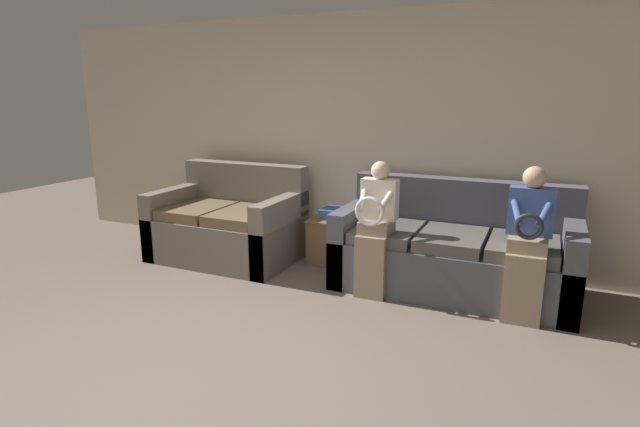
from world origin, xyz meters
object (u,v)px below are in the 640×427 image
couch_main (454,253)px  child_left_seated (376,223)px  couch_side (229,226)px  book_stack (335,213)px  child_right_seated (528,238)px  side_shelf (334,239)px

couch_main → child_left_seated: bearing=-145.8°
couch_main → couch_side: couch_side is taller
book_stack → couch_main: bearing=-11.0°
couch_main → child_left_seated: child_left_seated is taller
child_left_seated → book_stack: (-0.66, 0.67, -0.12)m
couch_main → couch_side: 2.38m
child_right_seated → couch_main: bearing=146.3°
child_left_seated → book_stack: bearing=134.9°
child_right_seated → book_stack: (-1.89, 0.66, -0.13)m
child_left_seated → book_stack: 0.95m
child_right_seated → side_shelf: (-1.90, 0.66, -0.41)m
couch_main → book_stack: bearing=169.0°
couch_side → child_left_seated: 1.81m
couch_side → child_right_seated: (2.99, -0.32, 0.31)m
child_left_seated → side_shelf: 1.03m
couch_side → child_left_seated: child_left_seated is taller
child_right_seated → side_shelf: size_ratio=2.38×
couch_main → side_shelf: bearing=169.3°
child_left_seated → couch_side: bearing=169.6°
couch_main → couch_side: size_ratio=1.38×
couch_side → couch_main: bearing=2.3°
couch_side → child_left_seated: size_ratio=1.27×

